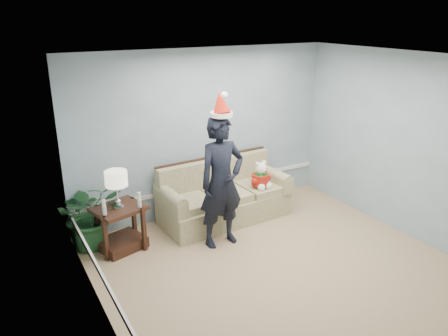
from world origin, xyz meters
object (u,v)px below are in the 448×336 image
at_px(teddy_bear, 261,178).
at_px(side_table, 121,232).
at_px(houseplant, 90,214).
at_px(sofa, 223,198).
at_px(table_lamp, 116,180).
at_px(man, 222,182).

bearing_deg(teddy_bear, side_table, 172.73).
relative_size(houseplant, teddy_bear, 2.19).
xyz_separation_m(sofa, houseplant, (-2.09, 0.13, 0.16)).
bearing_deg(table_lamp, man, -21.49).
bearing_deg(teddy_bear, sofa, 151.63).
bearing_deg(side_table, sofa, 4.91).
height_order(table_lamp, teddy_bear, table_lamp).
distance_m(side_table, houseplant, 0.51).
relative_size(man, teddy_bear, 4.15).
bearing_deg(houseplant, man, -26.69).
distance_m(table_lamp, man, 1.44).
relative_size(side_table, teddy_bear, 1.74).
bearing_deg(man, teddy_bear, 22.91).
height_order(houseplant, teddy_bear, houseplant).
bearing_deg(man, side_table, 154.60).
xyz_separation_m(table_lamp, houseplant, (-0.34, 0.32, -0.56)).
relative_size(sofa, table_lamp, 3.87).
bearing_deg(table_lamp, side_table, 74.88).
height_order(sofa, side_table, sofa).
distance_m(sofa, teddy_bear, 0.70).
xyz_separation_m(side_table, man, (1.33, -0.56, 0.70)).
relative_size(table_lamp, teddy_bear, 1.19).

